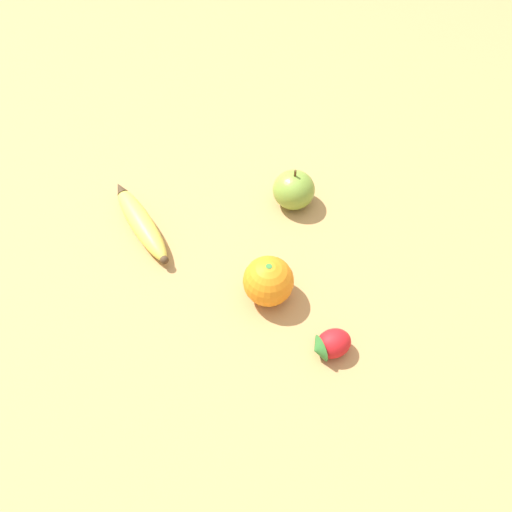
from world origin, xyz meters
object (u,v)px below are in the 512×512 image
Objects in this scene: apple at (294,190)px; banana at (141,222)px; orange at (268,281)px; strawberry at (331,344)px.

banana is at bearing -79.64° from apple.
orange is 0.14m from strawberry.
strawberry is 0.85× the size of apple.
banana is 2.38× the size of orange.
apple is (-0.20, 0.06, -0.01)m from orange.
apple is (-0.05, 0.28, 0.02)m from banana.
apple is at bearing 163.38° from orange.
orange is at bearing -69.83° from strawberry.
strawberry is at bearing -158.96° from banana.
banana is 0.40m from strawberry.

